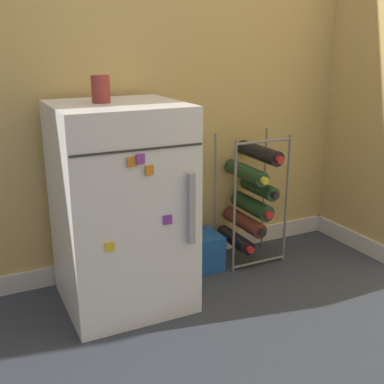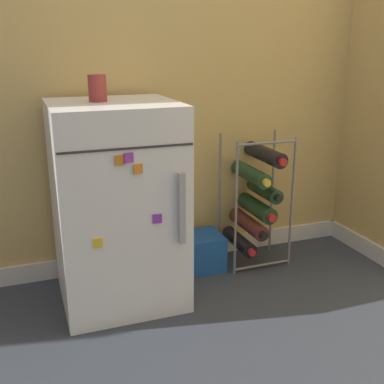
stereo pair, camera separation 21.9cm
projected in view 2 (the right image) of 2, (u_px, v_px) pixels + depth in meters
The scene contains 6 objects.
ground_plane at pixel (235, 325), 1.92m from camera, with size 14.00×14.00×0.00m, color #333842.
wall_back at pixel (177, 5), 2.18m from camera, with size 6.88×0.07×2.50m.
mini_fridge at pixel (117, 205), 2.02m from camera, with size 0.51×0.51×0.86m.
wine_rack at pixel (255, 198), 2.38m from camera, with size 0.31×0.33×0.66m.
soda_box at pixel (196, 252), 2.38m from camera, with size 0.26×0.19×0.18m.
fridge_top_cup at pixel (97, 88), 1.88m from camera, with size 0.07×0.07×0.10m.
Camera 2 is at (-0.74, -1.51, 1.08)m, focal length 45.00 mm.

